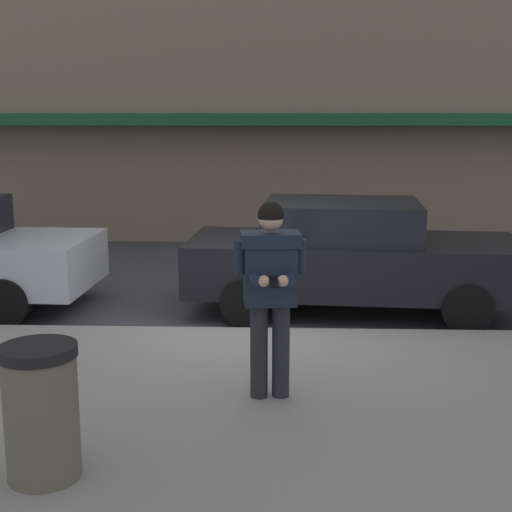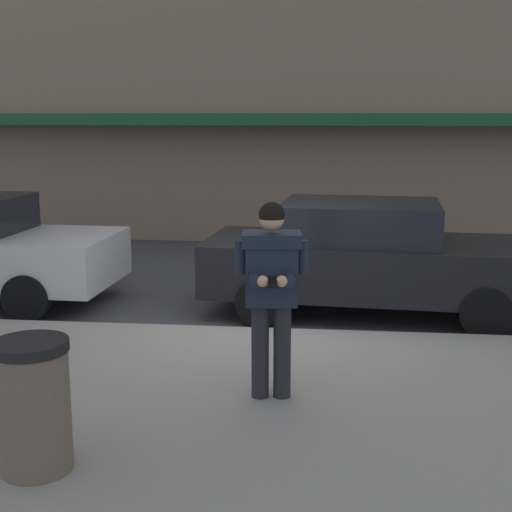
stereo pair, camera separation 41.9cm
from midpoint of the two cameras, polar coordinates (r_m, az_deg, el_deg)
ground_plane at (r=8.95m, az=-1.78°, el=-6.24°), size 80.00×80.00×0.00m
sidewalk at (r=6.26m, az=5.81°, el=-13.54°), size 32.00×5.30×0.14m
curb_paint_line at (r=8.99m, az=4.65°, el=-6.18°), size 28.00×0.12×0.01m
storefront_facade at (r=17.20m, az=3.67°, el=19.47°), size 28.00×4.70×10.34m
parked_sedan_mid at (r=9.81m, az=6.40°, el=0.01°), size 4.63×2.19×1.54m
man_texting_on_phone at (r=6.34m, az=-0.74°, el=-1.87°), size 0.65×0.61×1.81m
trash_bin at (r=5.41m, az=-18.98°, el=-11.71°), size 0.55×0.55×0.98m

